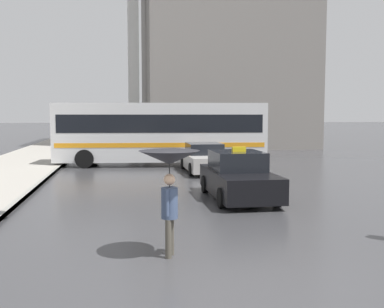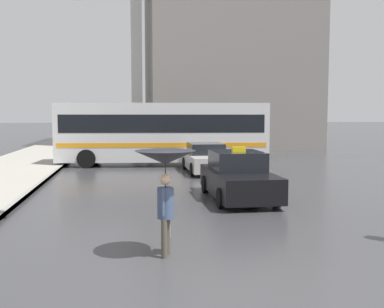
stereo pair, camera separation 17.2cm
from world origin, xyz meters
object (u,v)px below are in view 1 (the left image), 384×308
at_px(taxi, 238,177).
at_px(city_bus, 161,131).
at_px(traffic_light, 4,40).
at_px(sedan_red, 205,159).
at_px(pedestrian_with_umbrella, 169,169).
at_px(monument_cross, 133,19).

relative_size(taxi, city_bus, 0.38).
bearing_deg(traffic_light, sedan_red, 57.69).
bearing_deg(city_bus, sedan_red, -145.90).
distance_m(pedestrian_with_umbrella, traffic_light, 4.97).
distance_m(pedestrian_with_umbrella, monument_cross, 31.00).
xyz_separation_m(pedestrian_with_umbrella, traffic_light, (-3.47, 2.32, 2.71)).
bearing_deg(monument_cross, taxi, -83.57).
relative_size(taxi, pedestrian_with_umbrella, 2.10).
bearing_deg(monument_cross, traffic_light, -97.52).
bearing_deg(sedan_red, monument_cross, -80.50).
bearing_deg(monument_cross, sedan_red, -80.50).
xyz_separation_m(taxi, pedestrian_with_umbrella, (-2.86, -5.68, 1.01)).
height_order(taxi, pedestrian_with_umbrella, pedestrian_with_umbrella).
distance_m(taxi, monument_cross, 26.12).
xyz_separation_m(taxi, sedan_red, (0.16, 6.89, -0.06)).
bearing_deg(pedestrian_with_umbrella, sedan_red, 6.05).
bearing_deg(city_bus, traffic_light, 166.15).
xyz_separation_m(sedan_red, traffic_light, (-6.48, -10.25, 3.78)).
bearing_deg(monument_cross, pedestrian_with_umbrella, -90.29).
height_order(city_bus, pedestrian_with_umbrella, city_bus).
height_order(pedestrian_with_umbrella, traffic_light, traffic_light).
distance_m(sedan_red, city_bus, 3.94).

